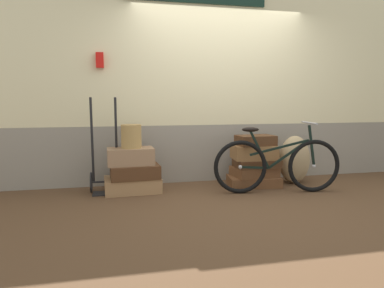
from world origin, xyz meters
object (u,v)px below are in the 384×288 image
(suitcase_3, at_px, (254,181))
(bicycle, at_px, (277,165))
(suitcase_1, at_px, (135,172))
(suitcase_6, at_px, (254,152))
(burlap_sack, at_px, (294,160))
(suitcase_4, at_px, (254,171))
(suitcase_5, at_px, (257,163))
(luggage_trolley, at_px, (105,170))
(suitcase_2, at_px, (131,156))
(suitcase_0, at_px, (133,185))
(wicker_basket, at_px, (131,136))
(suitcase_7, at_px, (256,140))

(suitcase_3, xyz_separation_m, bicycle, (0.15, -0.41, 0.30))
(suitcase_1, height_order, suitcase_6, suitcase_6)
(suitcase_1, distance_m, burlap_sack, 2.28)
(suitcase_3, bearing_deg, suitcase_4, 62.25)
(suitcase_5, bearing_deg, suitcase_3, 169.12)
(suitcase_4, xyz_separation_m, burlap_sack, (0.62, 0.01, 0.15))
(suitcase_4, distance_m, suitcase_5, 0.13)
(suitcase_3, relative_size, luggage_trolley, 0.57)
(suitcase_4, bearing_deg, burlap_sack, -5.63)
(suitcase_2, height_order, burlap_sack, burlap_sack)
(suitcase_0, relative_size, suitcase_1, 1.15)
(suitcase_0, relative_size, luggage_trolley, 0.58)
(suitcase_3, relative_size, suitcase_5, 1.18)
(suitcase_5, bearing_deg, wicker_basket, 179.03)
(wicker_basket, distance_m, bicycle, 1.92)
(suitcase_1, xyz_separation_m, burlap_sack, (2.28, 0.04, 0.07))
(suitcase_0, xyz_separation_m, wicker_basket, (-0.00, -0.03, 0.64))
(suitcase_0, relative_size, suitcase_6, 1.21)
(suitcase_1, bearing_deg, suitcase_4, -2.12)
(suitcase_3, distance_m, wicker_basket, 1.81)
(suitcase_0, xyz_separation_m, suitcase_1, (0.03, -0.05, 0.18))
(suitcase_5, bearing_deg, luggage_trolley, 176.77)
(suitcase_6, distance_m, bicycle, 0.47)
(suitcase_6, bearing_deg, burlap_sack, 5.99)
(suitcase_7, bearing_deg, suitcase_6, 98.17)
(suitcase_2, xyz_separation_m, burlap_sack, (2.33, 0.01, -0.13))
(suitcase_1, relative_size, suitcase_4, 1.04)
(suitcase_2, relative_size, bicycle, 0.36)
(burlap_sack, bearing_deg, suitcase_6, -179.31)
(suitcase_6, bearing_deg, suitcase_3, -89.93)
(suitcase_1, bearing_deg, luggage_trolley, 160.25)
(suitcase_6, height_order, wicker_basket, wicker_basket)
(suitcase_5, relative_size, suitcase_6, 1.02)
(suitcase_0, distance_m, suitcase_5, 1.73)
(suitcase_5, bearing_deg, suitcase_2, 178.93)
(suitcase_1, distance_m, bicycle, 1.84)
(wicker_basket, bearing_deg, suitcase_3, -0.52)
(burlap_sack, bearing_deg, suitcase_2, -179.72)
(suitcase_0, bearing_deg, suitcase_4, -3.21)
(suitcase_3, distance_m, suitcase_5, 0.26)
(suitcase_6, height_order, burlap_sack, burlap_sack)
(suitcase_5, bearing_deg, burlap_sack, 3.25)
(suitcase_4, relative_size, suitcase_6, 1.01)
(luggage_trolley, relative_size, burlap_sack, 1.79)
(suitcase_0, distance_m, luggage_trolley, 0.41)
(suitcase_6, xyz_separation_m, luggage_trolley, (-2.03, 0.08, -0.18))
(suitcase_5, bearing_deg, suitcase_7, -169.20)
(suitcase_0, relative_size, suitcase_2, 1.22)
(bicycle, bearing_deg, suitcase_0, 166.09)
(suitcase_6, bearing_deg, suitcase_7, -72.14)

